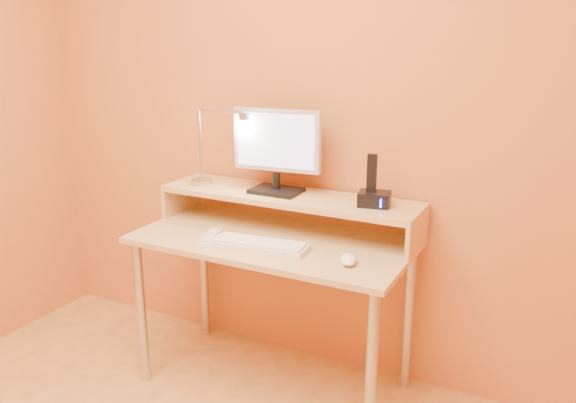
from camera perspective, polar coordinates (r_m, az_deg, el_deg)
The scene contains 25 objects.
wall_back at distance 2.72m, azimuth 1.69°, elevation 9.13°, with size 3.00×0.04×2.50m, color #C8822F.
desk_leg_fl at distance 2.81m, azimuth -13.99°, elevation -10.40°, with size 0.04×0.04×0.69m, color #B6B6B6.
desk_leg_fr at distance 2.32m, azimuth 8.03°, elevation -16.21°, with size 0.04×0.04×0.69m, color #B6B6B6.
desk_leg_bl at distance 3.17m, azimuth -8.10°, elevation -6.93°, with size 0.04×0.04×0.69m, color #B6B6B6.
desk_leg_br at distance 2.74m, azimuth 11.53°, elevation -10.99°, with size 0.04×0.04×0.69m, color #B6B6B6.
desk_lower at distance 2.57m, azimuth -1.47°, elevation -3.80°, with size 1.20×0.60×0.03m, color #DCB265.
shelf_riser_left at distance 2.97m, azimuth -10.18°, elevation 0.38°, with size 0.02×0.30×0.14m, color #DCB265.
shelf_riser_right at distance 2.47m, azimuth 12.39°, elevation -3.04°, with size 0.02×0.30×0.14m, color #DCB265.
desk_shelf at distance 2.64m, azimuth 0.05°, elevation 0.46°, with size 1.20×0.30×0.03m, color #DCB265.
monitor_foot at distance 2.67m, azimuth -1.14°, elevation 1.07°, with size 0.22×0.16×0.02m, color black.
monitor_neck at distance 2.65m, azimuth -1.15°, elevation 1.98°, with size 0.04×0.04×0.07m, color black.
monitor_panel at distance 2.62m, azimuth -1.07°, elevation 5.95°, with size 0.40×0.04×0.28m, color silver.
monitor_back at distance 2.64m, azimuth -0.83°, elevation 6.03°, with size 0.36×0.01×0.23m, color black.
monitor_screen at distance 2.61m, azimuth -1.26°, elevation 5.88°, with size 0.37×0.00×0.24m, color #BBBFF3.
lamp_base at distance 2.84m, azimuth -8.32°, elevation 1.91°, with size 0.10×0.10×0.03m, color #B6B6B6.
lamp_post at distance 2.80m, azimuth -8.47°, elevation 5.43°, with size 0.01×0.01×0.33m, color #B6B6B6.
lamp_arm at distance 2.70m, azimuth -6.51°, elevation 8.67°, with size 0.01×0.01×0.24m, color #B6B6B6.
lamp_head at distance 2.64m, azimuth -4.30°, elevation 8.23°, with size 0.04×0.04×0.03m, color #B6B6B6.
lamp_bulb at distance 2.65m, azimuth -4.29°, elevation 7.88°, with size 0.03×0.03×0.00m, color #FFEAC6.
phone_dock at distance 2.48m, azimuth 8.33°, elevation 0.25°, with size 0.13×0.10×0.06m, color black.
phone_handset at distance 2.46m, azimuth 8.10°, elevation 2.75°, with size 0.04×0.03×0.16m, color black.
phone_led at distance 2.42m, azimuth 8.95°, elevation -0.18°, with size 0.01×0.00×0.04m, color #2238ED.
keyboard at distance 2.44m, azimuth -2.77°, elevation -4.29°, with size 0.40×0.13×0.02m, color silver.
mouse at distance 2.29m, azimuth 5.83°, elevation -5.57°, with size 0.06×0.11×0.04m, color white.
remote_control at distance 2.56m, azimuth -7.43°, elevation -3.47°, with size 0.05×0.20×0.02m, color silver.
Camera 1 is at (1.15, -0.94, 1.59)m, focal length 36.81 mm.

